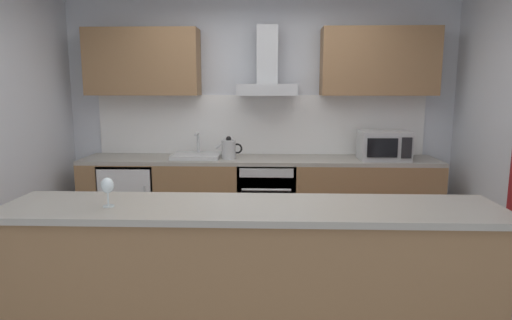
# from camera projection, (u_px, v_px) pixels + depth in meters

# --- Properties ---
(ground) EXTENTS (5.27, 4.54, 0.02)m
(ground) POSITION_uv_depth(u_px,v_px,m) (254.00, 304.00, 3.43)
(ground) COLOR gray
(wall_back) EXTENTS (5.27, 0.12, 2.60)m
(wall_back) POSITION_uv_depth(u_px,v_px,m) (260.00, 118.00, 5.02)
(wall_back) COLOR silver
(wall_back) RESTS_ON ground
(backsplash_tile) EXTENTS (3.63, 0.02, 0.66)m
(backsplash_tile) POSITION_uv_depth(u_px,v_px,m) (260.00, 125.00, 4.96)
(backsplash_tile) COLOR white
(counter_back) EXTENTS (3.76, 0.60, 0.90)m
(counter_back) POSITION_uv_depth(u_px,v_px,m) (259.00, 199.00, 4.78)
(counter_back) COLOR olive
(counter_back) RESTS_ON ground
(counter_island) EXTENTS (3.04, 0.64, 0.94)m
(counter_island) POSITION_uv_depth(u_px,v_px,m) (251.00, 277.00, 2.76)
(counter_island) COLOR olive
(counter_island) RESTS_ON ground
(upper_cabinets) EXTENTS (3.71, 0.32, 0.70)m
(upper_cabinets) POSITION_uv_depth(u_px,v_px,m) (260.00, 62.00, 4.69)
(upper_cabinets) COLOR olive
(oven) EXTENTS (0.60, 0.62, 0.80)m
(oven) POSITION_uv_depth(u_px,v_px,m) (267.00, 199.00, 4.75)
(oven) COLOR slate
(oven) RESTS_ON ground
(refrigerator) EXTENTS (0.58, 0.60, 0.85)m
(refrigerator) POSITION_uv_depth(u_px,v_px,m) (133.00, 201.00, 4.81)
(refrigerator) COLOR white
(refrigerator) RESTS_ON ground
(microwave) EXTENTS (0.50, 0.38, 0.30)m
(microwave) POSITION_uv_depth(u_px,v_px,m) (384.00, 145.00, 4.58)
(microwave) COLOR #B7BABC
(microwave) RESTS_ON counter_back
(sink) EXTENTS (0.50, 0.40, 0.26)m
(sink) POSITION_uv_depth(u_px,v_px,m) (197.00, 155.00, 4.71)
(sink) COLOR silver
(sink) RESTS_ON counter_back
(kettle) EXTENTS (0.29, 0.15, 0.24)m
(kettle) POSITION_uv_depth(u_px,v_px,m) (229.00, 149.00, 4.64)
(kettle) COLOR #B7BABC
(kettle) RESTS_ON counter_back
(range_hood) EXTENTS (0.62, 0.45, 0.72)m
(range_hood) POSITION_uv_depth(u_px,v_px,m) (267.00, 74.00, 4.66)
(range_hood) COLOR #B7BABC
(wine_glass) EXTENTS (0.08, 0.08, 0.18)m
(wine_glass) POSITION_uv_depth(u_px,v_px,m) (107.00, 187.00, 2.64)
(wine_glass) COLOR silver
(wine_glass) RESTS_ON counter_island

